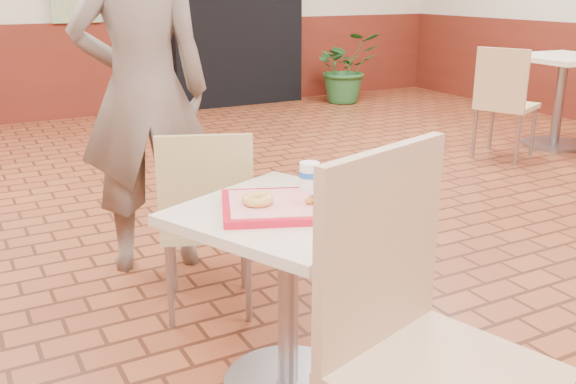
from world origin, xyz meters
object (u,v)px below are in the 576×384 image
potted_plant (346,67)px  chair_main_back (207,215)px  ring_donut (258,199)px  chair_second_left (504,98)px  second_table (561,86)px  chair_main_front (419,335)px  main_table (288,271)px  long_john_donut (327,198)px  paper_cup (310,175)px  customer (143,92)px  serving_tray (288,206)px

potted_plant → chair_main_back: bearing=-129.4°
ring_donut → chair_second_left: bearing=31.7°
ring_donut → second_table: 4.42m
chair_main_back → chair_second_left: bearing=-135.8°
chair_main_front → ring_donut: size_ratio=9.78×
main_table → long_john_donut: long_john_donut is taller
long_john_donut → ring_donut: bearing=153.4°
long_john_donut → chair_second_left: chair_second_left is taller
chair_main_front → second_table: bearing=18.6°
main_table → paper_cup: 0.34m
customer → main_table: bearing=105.7°
second_table → potted_plant: (-0.42, 2.78, -0.11)m
main_table → chair_main_back: bearing=93.9°
main_table → chair_second_left: (3.05, 1.97, 0.05)m
potted_plant → customer: bearing=-134.5°
chair_second_left → customer: bearing=79.1°
serving_tray → potted_plant: 5.91m
main_table → serving_tray: size_ratio=1.58×
customer → chair_main_front: bearing=104.0°
potted_plant → paper_cup: bearing=-124.5°
main_table → chair_main_front: bearing=-90.4°
serving_tray → chair_second_left: size_ratio=0.47×
serving_tray → chair_second_left: bearing=32.8°
chair_main_back → ring_donut: chair_main_back is taller
chair_main_front → paper_cup: 0.82m
second_table → potted_plant: potted_plant is taller
serving_tray → potted_plant: bearing=54.9°
long_john_donut → paper_cup: (0.04, 0.17, 0.03)m
customer → potted_plant: customer is taller
serving_tray → chair_main_back: bearing=93.9°
main_table → chair_main_back: 0.64m
chair_main_front → second_table: chair_main_front is taller
chair_main_back → serving_tray: size_ratio=1.93×
main_table → potted_plant: bearing=54.9°
chair_main_front → customer: size_ratio=0.57×
ring_donut → long_john_donut: bearing=-26.6°
serving_tray → chair_second_left: (3.05, 1.97, -0.18)m
long_john_donut → potted_plant: (3.29, 4.91, -0.30)m
chair_main_back → customer: customer is taller
main_table → second_table: (3.82, 2.05, 0.08)m
ring_donut → chair_second_left: (3.15, 1.94, -0.21)m
chair_main_front → serving_tray: chair_main_front is taller
paper_cup → chair_second_left: bearing=32.7°
second_table → chair_second_left: 0.78m
customer → second_table: customer is taller
customer → long_john_donut: customer is taller
ring_donut → paper_cup: size_ratio=1.14×
chair_main_back → ring_donut: (-0.06, -0.62, 0.26)m
chair_main_back → second_table: (3.86, 1.41, 0.08)m
chair_main_front → customer: 1.99m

